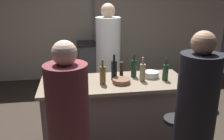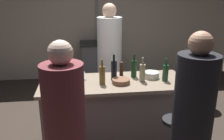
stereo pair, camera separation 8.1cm
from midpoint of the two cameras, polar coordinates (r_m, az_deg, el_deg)
The scene contains 18 objects.
back_wall at distance 5.72m, azimuth -3.14°, elevation 11.19°, with size 6.40×0.16×2.60m, color #BCAD99.
kitchen_island at distance 3.23m, azimuth 1.08°, elevation -10.10°, with size 1.80×0.72×0.90m.
stove_range at distance 5.50m, azimuth -2.67°, elevation 1.84°, with size 0.80×0.64×0.89m.
chef at distance 3.92m, azimuth 0.01°, elevation 1.05°, with size 0.38×0.38×1.79m.
guest_right at distance 2.40m, azimuth 18.76°, elevation -13.10°, with size 0.35×0.35×1.67m.
overhead_pot_rack at distance 4.78m, azimuth -2.43°, elevation 14.42°, with size 0.89×1.35×2.17m.
potted_plant at distance 4.58m, azimuth 21.55°, elevation -4.82°, with size 0.36×0.36×0.52m.
pepper_mill at distance 3.14m, azimuth 2.92°, elevation -0.02°, with size 0.05×0.05×0.21m, color #382319.
wine_bottle_amber at distance 2.92m, azimuth -1.50°, elevation -1.12°, with size 0.07×0.07×0.30m.
wine_bottle_dark at distance 3.06m, azimuth 1.20°, elevation -0.03°, with size 0.07×0.07×0.33m.
wine_bottle_white at distance 3.04m, azimuth 7.80°, elevation -0.55°, with size 0.07×0.07×0.30m.
wine_bottle_red at distance 3.18m, azimuth 5.82°, elevation 0.39°, with size 0.07×0.07×0.30m.
wine_bottle_green at distance 3.11m, azimuth 12.98°, elevation -0.57°, with size 0.07×0.07×0.29m.
wine_glass_near_right_guest at distance 3.10m, azimuth -6.07°, elevation -0.32°, with size 0.07×0.07×0.15m.
wine_glass_by_chef at distance 3.02m, azimuth -12.89°, elevation -1.19°, with size 0.07×0.07×0.15m.
wine_glass_near_left_guest at distance 3.14m, azimuth -12.25°, elevation -0.43°, with size 0.07×0.07×0.15m.
mixing_bowl_wooden at distance 2.98m, azimuth 2.84°, elevation -2.60°, with size 0.22×0.22×0.06m, color brown.
mixing_bowl_ceramic at distance 3.21m, azimuth 9.78°, elevation -1.11°, with size 0.19×0.19×0.08m, color silver.
Camera 2 is at (-0.39, -2.82, 1.97)m, focal length 39.54 mm.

